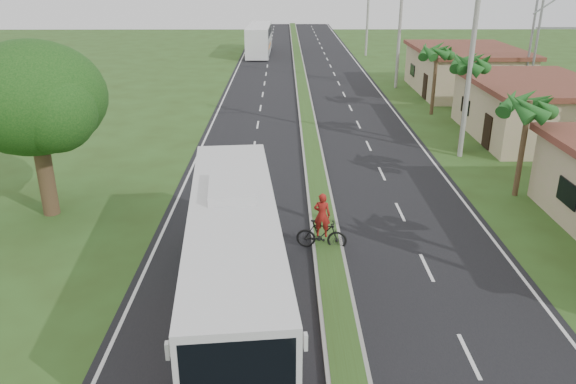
{
  "coord_description": "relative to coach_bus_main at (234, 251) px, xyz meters",
  "views": [
    {
      "loc": [
        -1.68,
        -12.86,
        10.15
      ],
      "look_at": [
        -1.52,
        7.98,
        1.8
      ],
      "focal_mm": 35.0,
      "sensor_mm": 36.0,
      "label": 1
    }
  ],
  "objects": [
    {
      "name": "coach_bus_far",
      "position": [
        -1.54,
        57.01,
        -0.16
      ],
      "size": [
        2.87,
        12.25,
        3.56
      ],
      "rotation": [
        0.0,
        0.0,
        -0.02
      ],
      "color": "white",
      "rests_on": "ground"
    },
    {
      "name": "palm_verge_d",
      "position": [
        12.49,
        25.78,
        2.37
      ],
      "size": [
        2.4,
        2.4,
        5.25
      ],
      "color": "#473321",
      "rests_on": "ground"
    },
    {
      "name": "road_asphalt",
      "position": [
        3.19,
        17.78,
        -2.17
      ],
      "size": [
        14.0,
        160.0,
        0.02
      ],
      "primitive_type": "cube",
      "color": "black",
      "rests_on": "ground"
    },
    {
      "name": "palm_verge_b",
      "position": [
        12.59,
        9.78,
        2.18
      ],
      "size": [
        2.4,
        2.4,
        5.05
      ],
      "color": "#473321",
      "rests_on": "ground"
    },
    {
      "name": "utility_pole_c",
      "position": [
        11.69,
        35.78,
        3.5
      ],
      "size": [
        1.6,
        0.28,
        11.0
      ],
      "color": "gray",
      "rests_on": "ground"
    },
    {
      "name": "median_strip",
      "position": [
        3.19,
        17.78,
        -2.07
      ],
      "size": [
        1.2,
        160.0,
        0.18
      ],
      "color": "gray",
      "rests_on": "ground"
    },
    {
      "name": "shop_far",
      "position": [
        17.19,
        33.78,
        -0.25
      ],
      "size": [
        8.6,
        11.6,
        3.82
      ],
      "color": "tan",
      "rests_on": "ground"
    },
    {
      "name": "utility_pole_b",
      "position": [
        11.66,
        15.78,
        4.08
      ],
      "size": [
        3.2,
        0.28,
        12.0
      ],
      "color": "gray",
      "rests_on": "ground"
    },
    {
      "name": "coach_bus_main",
      "position": [
        0.0,
        0.0,
        0.0
      ],
      "size": [
        3.72,
        12.43,
        3.96
      ],
      "rotation": [
        0.0,
        0.0,
        0.1
      ],
      "color": "silver",
      "rests_on": "ground"
    },
    {
      "name": "ground",
      "position": [
        3.19,
        -2.22,
        -2.18
      ],
      "size": [
        180.0,
        180.0,
        0.0
      ],
      "primitive_type": "plane",
      "color": "#31481A",
      "rests_on": "ground"
    },
    {
      "name": "lane_edge_left",
      "position": [
        -3.51,
        17.78,
        -2.18
      ],
      "size": [
        0.12,
        160.0,
        0.01
      ],
      "primitive_type": "cube",
      "color": "silver",
      "rests_on": "ground"
    },
    {
      "name": "motorcyclist",
      "position": [
        2.95,
        4.33,
        -1.36
      ],
      "size": [
        2.03,
        0.88,
        2.31
      ],
      "rotation": [
        0.0,
        0.0,
        -0.17
      ],
      "color": "black",
      "rests_on": "ground"
    },
    {
      "name": "shop_mid",
      "position": [
        17.19,
        19.78,
        -0.32
      ],
      "size": [
        7.6,
        10.6,
        3.67
      ],
      "color": "tan",
      "rests_on": "ground"
    },
    {
      "name": "shade_tree",
      "position": [
        -8.92,
        7.8,
        2.85
      ],
      "size": [
        6.3,
        6.0,
        7.54
      ],
      "color": "#473321",
      "rests_on": "ground"
    },
    {
      "name": "palm_verge_c",
      "position": [
        11.99,
        16.78,
        2.95
      ],
      "size": [
        2.4,
        2.4,
        5.85
      ],
      "color": "#473321",
      "rests_on": "ground"
    },
    {
      "name": "lane_edge_right",
      "position": [
        9.89,
        17.78,
        -2.18
      ],
      "size": [
        0.12,
        160.0,
        0.01
      ],
      "primitive_type": "cube",
      "color": "silver",
      "rests_on": "ground"
    },
    {
      "name": "utility_pole_d",
      "position": [
        11.69,
        55.78,
        3.24
      ],
      "size": [
        1.6,
        0.28,
        10.5
      ],
      "color": "gray",
      "rests_on": "ground"
    }
  ]
}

